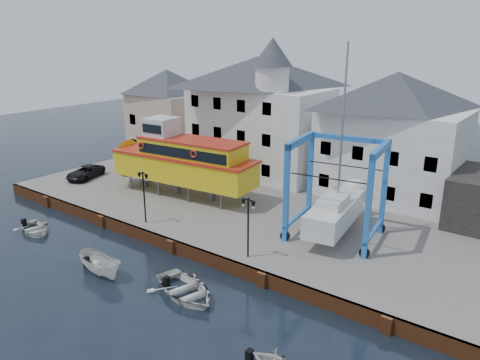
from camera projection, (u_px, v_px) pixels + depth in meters
The scene contains 14 objects.
ground at pixel (172, 253), 34.17m from camera, with size 140.00×140.00×0.00m, color black.
hardstanding at pixel (258, 204), 42.43m from camera, with size 44.00×22.00×1.00m, color slate.
quay_wall at pixel (173, 246), 34.10m from camera, with size 44.00×0.47×1.00m.
building_pink at pixel (168, 113), 56.36m from camera, with size 8.00×7.00×10.30m.
building_white_main at pixel (260, 113), 48.81m from camera, with size 14.00×8.30×14.00m.
building_white_right at pixel (393, 136), 41.57m from camera, with size 12.00×8.00×11.20m.
lamp_post_left at pixel (143, 184), 36.12m from camera, with size 1.12×0.32×4.20m.
lamp_post_right at pixel (248, 213), 30.41m from camera, with size 1.12×0.32×4.20m.
tour_boat at pixel (176, 159), 42.88m from camera, with size 16.36×5.38×7.00m.
travel_lift at pixel (339, 204), 34.51m from camera, with size 7.09×9.38×13.81m.
van at pixel (85, 172), 48.23m from camera, with size 2.09×4.54×1.26m, color black.
motorboat_a at pixel (102, 274), 31.11m from camera, with size 1.53×4.06×1.57m, color silver.
motorboat_b at pixel (186, 296), 28.57m from camera, with size 3.63×5.08×1.05m, color silver.
motorboat_d at pixel (35, 232), 37.72m from camera, with size 2.78×3.90×0.81m, color silver.
Camera 1 is at (22.56, -21.85, 15.30)m, focal length 35.00 mm.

